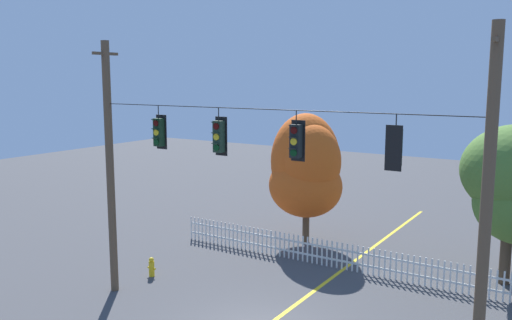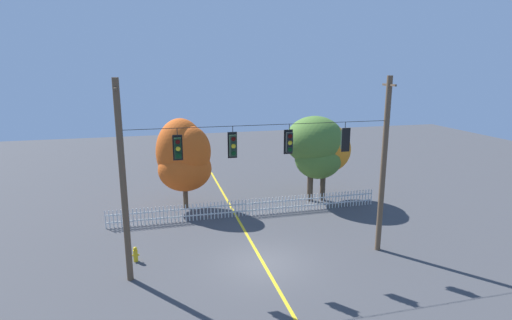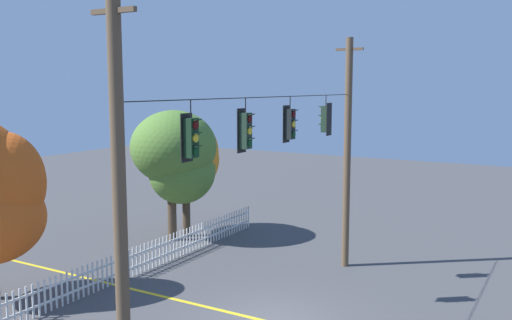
% 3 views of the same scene
% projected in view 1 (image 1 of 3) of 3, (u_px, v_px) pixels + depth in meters
% --- Properties ---
extents(signal_support_span, '(12.85, 1.10, 9.05)m').
position_uv_depth(signal_support_span, '(259.00, 186.00, 15.96)').
color(signal_support_span, brown).
rests_on(signal_support_span, ground).
extents(traffic_signal_southbound_primary, '(0.43, 0.38, 1.46)m').
position_uv_depth(traffic_signal_southbound_primary, '(159.00, 132.00, 17.82)').
color(traffic_signal_southbound_primary, black).
extents(traffic_signal_eastbound_side, '(0.43, 0.38, 1.49)m').
position_uv_depth(traffic_signal_eastbound_side, '(219.00, 136.00, 16.53)').
color(traffic_signal_eastbound_side, black).
extents(traffic_signal_westbound_side, '(0.43, 0.38, 1.44)m').
position_uv_depth(traffic_signal_westbound_side, '(296.00, 141.00, 15.11)').
color(traffic_signal_westbound_side, black).
extents(traffic_signal_northbound_primary, '(0.43, 0.38, 1.43)m').
position_uv_depth(traffic_signal_northbound_primary, '(395.00, 147.00, 13.59)').
color(traffic_signal_northbound_primary, black).
extents(white_picket_fence, '(17.64, 0.06, 1.11)m').
position_uv_depth(white_picket_fence, '(363.00, 260.00, 21.59)').
color(white_picket_fence, silver).
rests_on(white_picket_fence, ground).
extents(autumn_maple_near_fence, '(3.61, 3.47, 6.14)m').
position_uv_depth(autumn_maple_near_fence, '(307.00, 169.00, 25.23)').
color(autumn_maple_near_fence, brown).
rests_on(autumn_maple_near_fence, ground).
extents(fire_hydrant, '(0.38, 0.22, 0.77)m').
position_uv_depth(fire_hydrant, '(152.00, 267.00, 21.30)').
color(fire_hydrant, gold).
rests_on(fire_hydrant, ground).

